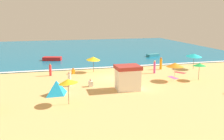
{
  "coord_description": "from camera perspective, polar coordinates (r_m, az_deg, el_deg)",
  "views": [
    {
      "loc": [
        -7.54,
        -29.56,
        7.67
      ],
      "look_at": [
        0.4,
        1.08,
        0.8
      ],
      "focal_mm": 40.68,
      "sensor_mm": 36.0,
      "label": 1
    }
  ],
  "objects": [
    {
      "name": "beachgoer_5",
      "position": [
        34.12,
        -8.7,
        -0.28
      ],
      "size": [
        0.45,
        0.45,
        0.83
      ],
      "color": "orange",
      "rests_on": "ground_plane"
    },
    {
      "name": "beach_towel_1",
      "position": [
        32.7,
        13.56,
        -1.66
      ],
      "size": [
        0.8,
        1.67,
        0.01
      ],
      "color": "#D84CA5",
      "rests_on": "ground_plane"
    },
    {
      "name": "ground_plane",
      "position": [
        31.45,
        -0.21,
        -1.87
      ],
      "size": [
        60.0,
        60.0,
        0.0
      ],
      "primitive_type": "plane",
      "color": "#E5B26B"
    },
    {
      "name": "beach_umbrella_3",
      "position": [
        38.54,
        17.95,
        3.19
      ],
      "size": [
        2.34,
        2.36,
        2.3
      ],
      "color": "#4C3823",
      "rests_on": "ground_plane"
    },
    {
      "name": "beachgoer_0",
      "position": [
        34.51,
        9.54,
        0.69
      ],
      "size": [
        0.37,
        0.37,
        1.74
      ],
      "color": "#D84CA5",
      "rests_on": "ground_plane"
    },
    {
      "name": "beach_umbrella_1",
      "position": [
        30.84,
        13.98,
        1.15
      ],
      "size": [
        2.93,
        2.93,
        2.19
      ],
      "color": "silver",
      "rests_on": "ground_plane"
    },
    {
      "name": "small_boat_1",
      "position": [
        48.09,
        9.18,
        3.31
      ],
      "size": [
        2.69,
        1.71,
        0.47
      ],
      "color": "teal",
      "rests_on": "ocean_water"
    },
    {
      "name": "beach_tent",
      "position": [
        25.49,
        -12.36,
        -3.86
      ],
      "size": [
        2.45,
        2.38,
        1.44
      ],
      "color": "#1999D8",
      "rests_on": "ground_plane"
    },
    {
      "name": "small_boat_0",
      "position": [
        44.47,
        -13.29,
        2.5
      ],
      "size": [
        3.33,
        2.04,
        0.59
      ],
      "color": "red",
      "rests_on": "ocean_water"
    },
    {
      "name": "beachgoer_6",
      "position": [
        27.87,
        -4.81,
        -3.01
      ],
      "size": [
        0.47,
        0.47,
        0.85
      ],
      "color": "white",
      "rests_on": "ground_plane"
    },
    {
      "name": "ocean_water",
      "position": [
        58.55,
        -7.03,
        4.67
      ],
      "size": [
        60.0,
        44.0,
        0.1
      ],
      "primitive_type": "cube",
      "color": "#146B93",
      "rests_on": "ground_plane"
    },
    {
      "name": "wave_breaker_foam",
      "position": [
        37.42,
        -2.6,
        0.57
      ],
      "size": [
        57.0,
        0.7,
        0.01
      ],
      "primitive_type": "cube",
      "color": "white",
      "rests_on": "ocean_water"
    },
    {
      "name": "beach_towel_0",
      "position": [
        35.76,
        15.02,
        -0.55
      ],
      "size": [
        1.53,
        1.73,
        0.01
      ],
      "color": "red",
      "rests_on": "ground_plane"
    },
    {
      "name": "beach_umbrella_0",
      "position": [
        22.2,
        -9.86,
        -2.51
      ],
      "size": [
        2.34,
        2.33,
        2.37
      ],
      "color": "#4C3823",
      "rests_on": "ground_plane"
    },
    {
      "name": "beachgoer_3",
      "position": [
        28.15,
        -9.53,
        -2.11
      ],
      "size": [
        0.42,
        0.42,
        1.65
      ],
      "color": "white",
      "rests_on": "ground_plane"
    },
    {
      "name": "beach_umbrella_2",
      "position": [
        34.62,
        -4.23,
        2.61
      ],
      "size": [
        2.52,
        2.53,
        2.19
      ],
      "color": "#4C3823",
      "rests_on": "ground_plane"
    },
    {
      "name": "beach_umbrella_4",
      "position": [
        32.03,
        19.06,
        1.14
      ],
      "size": [
        1.75,
        1.76,
        2.06
      ],
      "color": "#4C3823",
      "rests_on": "ground_plane"
    },
    {
      "name": "beachgoer_4",
      "position": [
        37.2,
        10.93,
        1.43
      ],
      "size": [
        0.48,
        0.48,
        1.76
      ],
      "color": "orange",
      "rests_on": "ground_plane"
    },
    {
      "name": "lifeguard_cabana",
      "position": [
        26.51,
        3.54,
        -1.66
      ],
      "size": [
        2.55,
        2.19,
        2.57
      ],
      "color": "white",
      "rests_on": "ground_plane"
    },
    {
      "name": "beachgoer_2",
      "position": [
        33.6,
        -13.7,
        0.0
      ],
      "size": [
        0.38,
        0.38,
        1.58
      ],
      "color": "red",
      "rests_on": "ground_plane"
    }
  ]
}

